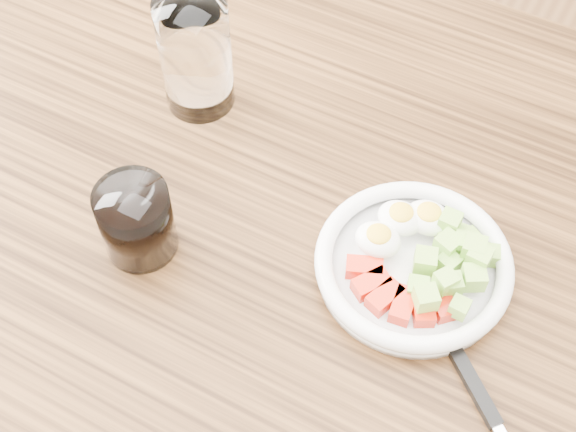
% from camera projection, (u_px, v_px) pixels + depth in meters
% --- Properties ---
extents(dining_table, '(1.50, 0.90, 0.77)m').
position_uv_depth(dining_table, '(292.00, 292.00, 0.90)').
color(dining_table, brown).
rests_on(dining_table, ground).
extents(bowl, '(0.20, 0.20, 0.05)m').
position_uv_depth(bowl, '(415.00, 261.00, 0.78)').
color(bowl, white).
rests_on(bowl, dining_table).
extents(fork, '(0.16, 0.14, 0.01)m').
position_uv_depth(fork, '(485.00, 405.00, 0.71)').
color(fork, black).
rests_on(fork, dining_table).
extents(water_glass, '(0.08, 0.08, 0.14)m').
position_uv_depth(water_glass, '(195.00, 54.00, 0.87)').
color(water_glass, white).
rests_on(water_glass, dining_table).
extents(coffee_glass, '(0.07, 0.07, 0.08)m').
position_uv_depth(coffee_glass, '(136.00, 221.00, 0.78)').
color(coffee_glass, white).
rests_on(coffee_glass, dining_table).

